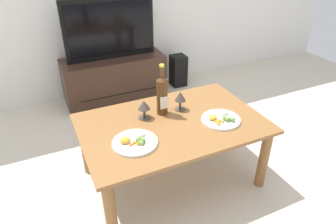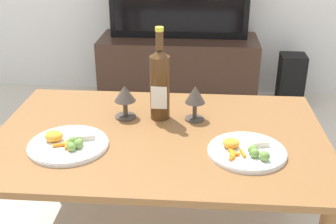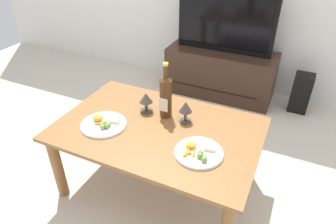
{
  "view_description": "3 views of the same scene",
  "coord_description": "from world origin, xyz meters",
  "px_view_note": "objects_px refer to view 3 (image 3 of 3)",
  "views": [
    {
      "loc": [
        -0.77,
        -1.57,
        1.62
      ],
      "look_at": [
        -0.01,
        0.04,
        0.57
      ],
      "focal_mm": 32.3,
      "sensor_mm": 36.0,
      "label": 1
    },
    {
      "loc": [
        0.14,
        -1.41,
        1.25
      ],
      "look_at": [
        0.03,
        0.04,
        0.57
      ],
      "focal_mm": 45.47,
      "sensor_mm": 36.0,
      "label": 2
    },
    {
      "loc": [
        0.69,
        -1.32,
        1.59
      ],
      "look_at": [
        0.04,
        0.06,
        0.59
      ],
      "focal_mm": 31.79,
      "sensor_mm": 36.0,
      "label": 3
    }
  ],
  "objects_px": {
    "dining_table": "(158,138)",
    "dinner_plate_right": "(199,152)",
    "goblet_left": "(146,99)",
    "dinner_plate_left": "(104,124)",
    "floor_speaker": "(301,93)",
    "goblet_right": "(186,108)",
    "wine_bottle": "(166,95)",
    "tv_stand": "(220,73)",
    "tv_screen": "(226,20)"
  },
  "relations": [
    {
      "from": "dinner_plate_left",
      "to": "tv_screen",
      "type": "bearing_deg",
      "value": 78.85
    },
    {
      "from": "goblet_left",
      "to": "dinner_plate_left",
      "type": "height_order",
      "value": "goblet_left"
    },
    {
      "from": "tv_stand",
      "to": "dining_table",
      "type": "bearing_deg",
      "value": -89.77
    },
    {
      "from": "tv_screen",
      "to": "dinner_plate_right",
      "type": "distance_m",
      "value": 1.63
    },
    {
      "from": "floor_speaker",
      "to": "dinner_plate_right",
      "type": "xyz_separation_m",
      "value": [
        -0.48,
        -1.59,
        0.33
      ]
    },
    {
      "from": "tv_stand",
      "to": "goblet_left",
      "type": "distance_m",
      "value": 1.37
    },
    {
      "from": "dining_table",
      "to": "wine_bottle",
      "type": "height_order",
      "value": "wine_bottle"
    },
    {
      "from": "dining_table",
      "to": "dinner_plate_right",
      "type": "bearing_deg",
      "value": -21.7
    },
    {
      "from": "tv_stand",
      "to": "dinner_plate_left",
      "type": "xyz_separation_m",
      "value": [
        -0.31,
        -1.57,
        0.27
      ]
    },
    {
      "from": "goblet_left",
      "to": "dinner_plate_right",
      "type": "relative_size",
      "value": 0.51
    },
    {
      "from": "goblet_left",
      "to": "dinner_plate_left",
      "type": "distance_m",
      "value": 0.32
    },
    {
      "from": "dinner_plate_right",
      "to": "goblet_right",
      "type": "bearing_deg",
      "value": 125.6
    },
    {
      "from": "wine_bottle",
      "to": "dinner_plate_left",
      "type": "relative_size",
      "value": 1.31
    },
    {
      "from": "floor_speaker",
      "to": "goblet_right",
      "type": "xyz_separation_m",
      "value": [
        -0.66,
        -1.33,
        0.41
      ]
    },
    {
      "from": "wine_bottle",
      "to": "dinner_plate_right",
      "type": "distance_m",
      "value": 0.44
    },
    {
      "from": "goblet_left",
      "to": "floor_speaker",
      "type": "bearing_deg",
      "value": 54.67
    },
    {
      "from": "floor_speaker",
      "to": "goblet_right",
      "type": "relative_size",
      "value": 2.6
    },
    {
      "from": "wine_bottle",
      "to": "goblet_left",
      "type": "height_order",
      "value": "wine_bottle"
    },
    {
      "from": "goblet_left",
      "to": "dinner_plate_left",
      "type": "bearing_deg",
      "value": -122.4
    },
    {
      "from": "tv_screen",
      "to": "goblet_left",
      "type": "xyz_separation_m",
      "value": [
        -0.15,
        -1.31,
        -0.2
      ]
    },
    {
      "from": "goblet_left",
      "to": "dinner_plate_right",
      "type": "xyz_separation_m",
      "value": [
        0.47,
        -0.26,
        -0.08
      ]
    },
    {
      "from": "dining_table",
      "to": "dinner_plate_right",
      "type": "relative_size",
      "value": 4.6
    },
    {
      "from": "floor_speaker",
      "to": "dinner_plate_right",
      "type": "height_order",
      "value": "dinner_plate_right"
    },
    {
      "from": "floor_speaker",
      "to": "dinner_plate_left",
      "type": "relative_size",
      "value": 1.32
    },
    {
      "from": "dining_table",
      "to": "floor_speaker",
      "type": "xyz_separation_m",
      "value": [
        0.79,
        1.47,
        -0.23
      ]
    },
    {
      "from": "tv_stand",
      "to": "dinner_plate_left",
      "type": "distance_m",
      "value": 1.62
    },
    {
      "from": "dining_table",
      "to": "goblet_right",
      "type": "relative_size",
      "value": 8.64
    },
    {
      "from": "dinner_plate_left",
      "to": "dinner_plate_right",
      "type": "bearing_deg",
      "value": -0.25
    },
    {
      "from": "wine_bottle",
      "to": "goblet_left",
      "type": "relative_size",
      "value": 2.71
    },
    {
      "from": "dining_table",
      "to": "dinner_plate_right",
      "type": "height_order",
      "value": "dinner_plate_right"
    },
    {
      "from": "tv_screen",
      "to": "dinner_plate_left",
      "type": "xyz_separation_m",
      "value": [
        -0.31,
        -1.57,
        -0.28
      ]
    },
    {
      "from": "tv_stand",
      "to": "goblet_right",
      "type": "height_order",
      "value": "goblet_right"
    },
    {
      "from": "tv_screen",
      "to": "floor_speaker",
      "type": "height_order",
      "value": "tv_screen"
    },
    {
      "from": "goblet_right",
      "to": "dinner_plate_left",
      "type": "bearing_deg",
      "value": -149.9
    },
    {
      "from": "dining_table",
      "to": "goblet_left",
      "type": "height_order",
      "value": "goblet_left"
    },
    {
      "from": "dinner_plate_left",
      "to": "dinner_plate_right",
      "type": "height_order",
      "value": "dinner_plate_left"
    },
    {
      "from": "goblet_right",
      "to": "wine_bottle",
      "type": "bearing_deg",
      "value": 176.94
    },
    {
      "from": "dining_table",
      "to": "goblet_left",
      "type": "distance_m",
      "value": 0.27
    },
    {
      "from": "floor_speaker",
      "to": "dinner_plate_right",
      "type": "bearing_deg",
      "value": -105.74
    },
    {
      "from": "tv_screen",
      "to": "floor_speaker",
      "type": "relative_size",
      "value": 2.48
    },
    {
      "from": "dining_table",
      "to": "dinner_plate_left",
      "type": "bearing_deg",
      "value": -158.74
    },
    {
      "from": "goblet_left",
      "to": "dinner_plate_left",
      "type": "xyz_separation_m",
      "value": [
        -0.16,
        -0.26,
        -0.08
      ]
    },
    {
      "from": "goblet_right",
      "to": "dinner_plate_left",
      "type": "relative_size",
      "value": 0.51
    },
    {
      "from": "tv_stand",
      "to": "floor_speaker",
      "type": "height_order",
      "value": "tv_stand"
    },
    {
      "from": "goblet_left",
      "to": "wine_bottle",
      "type": "bearing_deg",
      "value": 3.06
    },
    {
      "from": "floor_speaker",
      "to": "dining_table",
      "type": "bearing_deg",
      "value": -117.42
    },
    {
      "from": "wine_bottle",
      "to": "goblet_left",
      "type": "bearing_deg",
      "value": -176.94
    },
    {
      "from": "floor_speaker",
      "to": "goblet_right",
      "type": "height_order",
      "value": "goblet_right"
    },
    {
      "from": "tv_stand",
      "to": "tv_screen",
      "type": "relative_size",
      "value": 1.16
    },
    {
      "from": "dining_table",
      "to": "tv_screen",
      "type": "distance_m",
      "value": 1.49
    }
  ]
}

